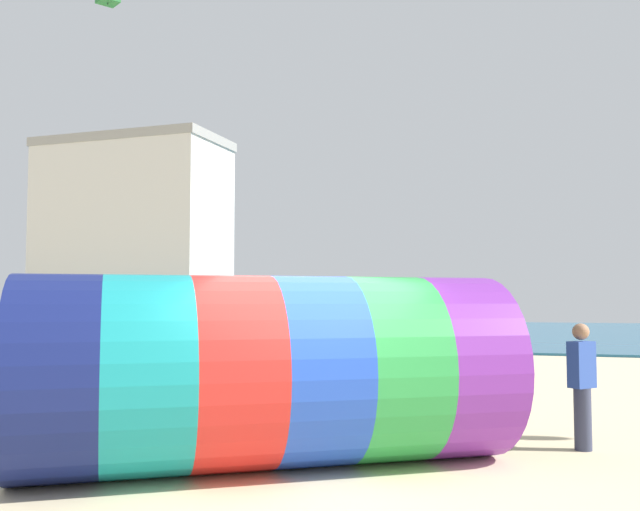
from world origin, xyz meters
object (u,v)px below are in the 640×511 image
beach_flag (28,298)px  kite_handler (582,384)px  giant_inflatable_tube (271,371)px  bystander_mid_beach (379,347)px

beach_flag → kite_handler: bearing=4.8°
giant_inflatable_tube → beach_flag: giant_inflatable_tube is taller
bystander_mid_beach → beach_flag: size_ratio=0.65×
beach_flag → giant_inflatable_tube: bearing=-17.3°
giant_inflatable_tube → beach_flag: (-5.23, 1.63, 0.93)m
kite_handler → bystander_mid_beach: size_ratio=1.14×
bystander_mid_beach → giant_inflatable_tube: bearing=-82.8°
kite_handler → bystander_mid_beach: 10.42m
kite_handler → beach_flag: size_ratio=0.74×
giant_inflatable_tube → kite_handler: size_ratio=3.60×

